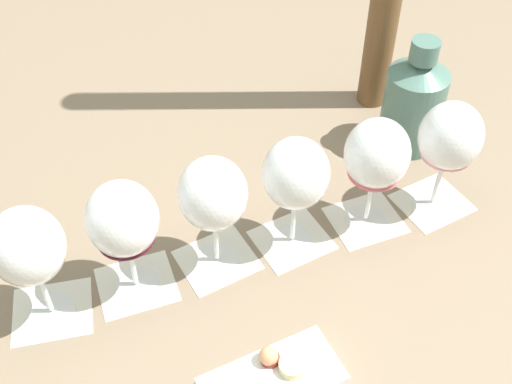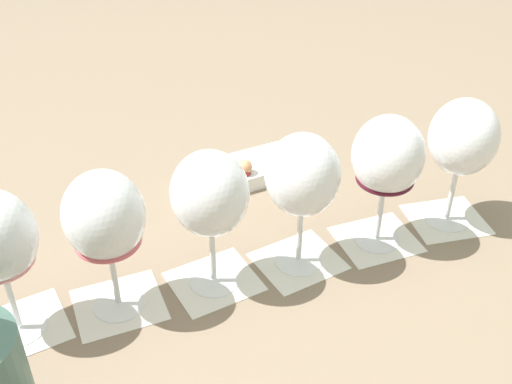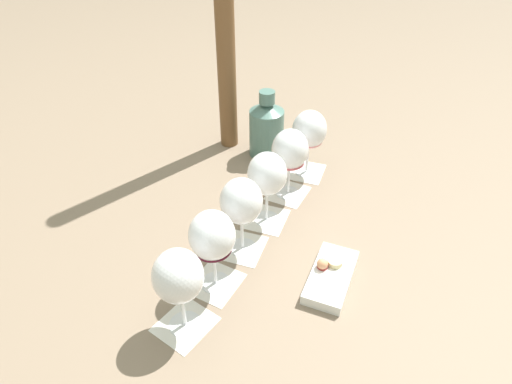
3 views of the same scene
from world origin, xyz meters
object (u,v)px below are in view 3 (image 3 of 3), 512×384
object	(u,v)px
snack_dish	(331,276)
wine_glass_1	(290,152)
wine_glass_2	(267,177)
wine_glass_0	(309,132)
wine_glass_4	(212,238)
wine_glass_3	(241,204)
wine_glass_5	(178,279)
ceramic_vase	(267,128)

from	to	relation	value
snack_dish	wine_glass_1	bearing A→B (deg)	-162.09
wine_glass_2	wine_glass_0	bearing A→B (deg)	154.97
wine_glass_2	wine_glass_4	distance (m)	0.25
wine_glass_2	wine_glass_3	world-z (taller)	same
wine_glass_1	wine_glass_3	xyz separation A→B (m)	(0.22, -0.10, -0.00)
wine_glass_2	wine_glass_5	size ratio (longest dim) A/B	1.00
wine_glass_3	ceramic_vase	size ratio (longest dim) A/B	0.94
wine_glass_1	ceramic_vase	xyz separation A→B (m)	(-0.20, -0.07, -0.05)
wine_glass_3	ceramic_vase	xyz separation A→B (m)	(-0.43, 0.03, -0.04)
wine_glass_2	wine_glass_5	world-z (taller)	same
wine_glass_1	snack_dish	world-z (taller)	wine_glass_1
wine_glass_0	ceramic_vase	xyz separation A→B (m)	(-0.09, -0.12, -0.04)
ceramic_vase	wine_glass_2	bearing A→B (deg)	3.29
wine_glass_2	wine_glass_5	xyz separation A→B (m)	(0.34, -0.14, 0.00)
wine_glass_0	wine_glass_3	world-z (taller)	same
ceramic_vase	wine_glass_3	bearing A→B (deg)	-4.38
wine_glass_2	wine_glass_5	bearing A→B (deg)	-22.97
wine_glass_2	wine_glass_5	distance (m)	0.37
ceramic_vase	wine_glass_1	bearing A→B (deg)	19.26
wine_glass_3	wine_glass_4	size ratio (longest dim) A/B	1.00
wine_glass_4	wine_glass_5	world-z (taller)	same
wine_glass_2	wine_glass_3	xyz separation A→B (m)	(0.11, -0.05, 0.00)
wine_glass_3	wine_glass_5	xyz separation A→B (m)	(0.23, -0.09, -0.00)
wine_glass_5	snack_dish	size ratio (longest dim) A/B	1.01
wine_glass_2	ceramic_vase	bearing A→B (deg)	-176.71
wine_glass_4	snack_dish	world-z (taller)	wine_glass_4
wine_glass_3	wine_glass_2	bearing A→B (deg)	155.07
wine_glass_2	wine_glass_4	size ratio (longest dim) A/B	1.00
wine_glass_5	ceramic_vase	xyz separation A→B (m)	(-0.65, 0.12, -0.04)
wine_glass_0	wine_glass_3	xyz separation A→B (m)	(0.33, -0.16, -0.00)
wine_glass_5	wine_glass_2	bearing A→B (deg)	157.03
wine_glass_0	snack_dish	bearing A→B (deg)	6.61
wine_glass_5	wine_glass_4	bearing A→B (deg)	158.34
snack_dish	ceramic_vase	bearing A→B (deg)	-161.56
wine_glass_0	ceramic_vase	world-z (taller)	ceramic_vase
wine_glass_4	snack_dish	size ratio (longest dim) A/B	1.01
wine_glass_0	wine_glass_2	world-z (taller)	same
wine_glass_1	wine_glass_2	world-z (taller)	same
wine_glass_1	wine_glass_5	world-z (taller)	same
snack_dish	wine_glass_2	bearing A→B (deg)	-142.02
wine_glass_0	ceramic_vase	distance (m)	0.16
wine_glass_2	wine_glass_3	size ratio (longest dim) A/B	1.00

